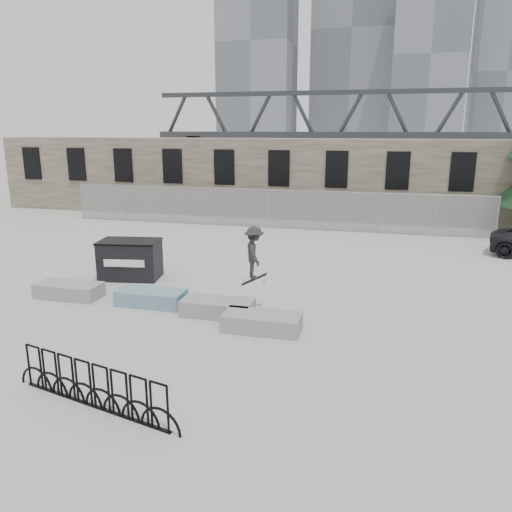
% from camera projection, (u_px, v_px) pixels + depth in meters
% --- Properties ---
extents(ground, '(120.00, 120.00, 0.00)m').
position_uv_depth(ground, '(173.00, 309.00, 14.48)').
color(ground, '#AEAEA9').
rests_on(ground, ground).
extents(stone_wall, '(36.00, 2.58, 4.50)m').
position_uv_depth(stone_wall, '(283.00, 178.00, 29.16)').
color(stone_wall, brown).
rests_on(stone_wall, ground).
extents(chainlink_fence, '(22.06, 0.06, 2.02)m').
position_uv_depth(chainlink_fence, '(269.00, 208.00, 25.96)').
color(chainlink_fence, gray).
rests_on(chainlink_fence, ground).
extents(planter_far_left, '(2.00, 0.90, 0.45)m').
position_uv_depth(planter_far_left, '(69.00, 290.00, 15.39)').
color(planter_far_left, gray).
rests_on(planter_far_left, ground).
extents(planter_center_left, '(2.00, 0.90, 0.45)m').
position_uv_depth(planter_center_left, '(151.00, 297.00, 14.73)').
color(planter_center_left, teal).
rests_on(planter_center_left, ground).
extents(planter_center_right, '(2.00, 0.90, 0.45)m').
position_uv_depth(planter_center_right, '(217.00, 307.00, 13.91)').
color(planter_center_right, gray).
rests_on(planter_center_right, ground).
extents(planter_offset, '(2.00, 0.90, 0.45)m').
position_uv_depth(planter_offset, '(262.00, 322.00, 12.86)').
color(planter_offset, gray).
rests_on(planter_offset, ground).
extents(dumpster, '(2.21, 1.55, 1.35)m').
position_uv_depth(dumpster, '(130.00, 259.00, 17.27)').
color(dumpster, black).
rests_on(dumpster, ground).
extents(bike_rack, '(3.93, 1.02, 0.90)m').
position_uv_depth(bike_rack, '(92.00, 386.00, 9.26)').
color(bike_rack, black).
rests_on(bike_rack, ground).
extents(skyline_towers, '(58.00, 28.00, 48.00)m').
position_uv_depth(skyline_towers, '(357.00, 45.00, 97.59)').
color(skyline_towers, slate).
rests_on(skyline_towers, ground).
extents(truss_bridge, '(70.00, 3.00, 9.80)m').
position_uv_depth(truss_bridge, '(421.00, 136.00, 62.69)').
color(truss_bridge, '#2D3033').
rests_on(truss_bridge, ground).
extents(skateboarder, '(0.91, 1.12, 1.74)m').
position_uv_depth(skateboarder, '(254.00, 253.00, 14.13)').
color(skateboarder, '#27272A').
rests_on(skateboarder, ground).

